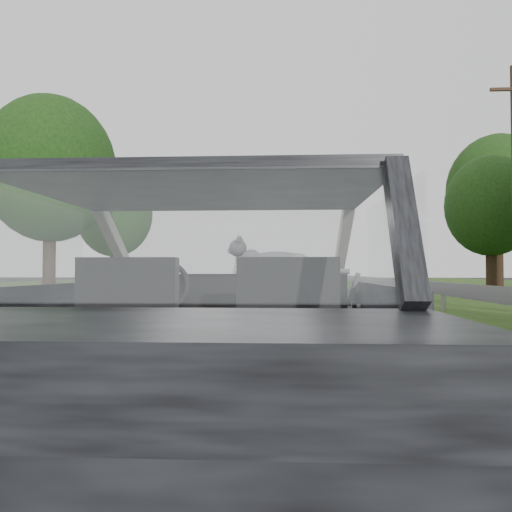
# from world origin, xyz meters

# --- Properties ---
(ground) EXTENTS (140.00, 140.00, 0.00)m
(ground) POSITION_xyz_m (0.00, 0.00, 0.00)
(ground) COLOR #272728
(ground) RESTS_ON ground
(subject_car) EXTENTS (1.80, 4.00, 1.45)m
(subject_car) POSITION_xyz_m (0.00, 0.00, 0.72)
(subject_car) COLOR black
(subject_car) RESTS_ON ground
(dashboard) EXTENTS (1.58, 0.45, 0.30)m
(dashboard) POSITION_xyz_m (0.00, 0.62, 0.85)
(dashboard) COLOR black
(dashboard) RESTS_ON subject_car
(driver_seat) EXTENTS (0.50, 0.72, 0.42)m
(driver_seat) POSITION_xyz_m (-0.40, -0.29, 0.88)
(driver_seat) COLOR black
(driver_seat) RESTS_ON subject_car
(passenger_seat) EXTENTS (0.50, 0.72, 0.42)m
(passenger_seat) POSITION_xyz_m (0.40, -0.29, 0.88)
(passenger_seat) COLOR black
(passenger_seat) RESTS_ON subject_car
(steering_wheel) EXTENTS (0.36, 0.36, 0.04)m
(steering_wheel) POSITION_xyz_m (-0.40, 0.33, 0.92)
(steering_wheel) COLOR black
(steering_wheel) RESTS_ON dashboard
(cat) EXTENTS (0.63, 0.29, 0.27)m
(cat) POSITION_xyz_m (0.33, 0.62, 1.09)
(cat) COLOR gray
(cat) RESTS_ON dashboard
(guardrail) EXTENTS (0.05, 90.00, 0.32)m
(guardrail) POSITION_xyz_m (4.30, 10.00, 0.58)
(guardrail) COLOR gray
(guardrail) RESTS_ON ground
(other_car) EXTENTS (2.27, 5.11, 1.65)m
(other_car) POSITION_xyz_m (-1.01, 20.46, 0.82)
(other_car) COLOR #B1B4BE
(other_car) RESTS_ON ground
(highway_sign) EXTENTS (0.40, 0.97, 2.46)m
(highway_sign) POSITION_xyz_m (5.26, 18.38, 1.23)
(highway_sign) COLOR #196330
(highway_sign) RESTS_ON ground
(tree_2) EXTENTS (5.20, 5.20, 6.34)m
(tree_2) POSITION_xyz_m (10.25, 21.37, 3.17)
(tree_2) COLOR black
(tree_2) RESTS_ON ground
(tree_3) EXTENTS (7.28, 7.28, 9.12)m
(tree_3) POSITION_xyz_m (13.52, 28.30, 4.56)
(tree_3) COLOR black
(tree_3) RESTS_ON ground
(tree_5) EXTENTS (6.82, 6.82, 8.25)m
(tree_5) POSITION_xyz_m (-9.53, 17.73, 4.13)
(tree_5) COLOR black
(tree_5) RESTS_ON ground
(tree_6) EXTENTS (5.14, 5.14, 6.86)m
(tree_6) POSITION_xyz_m (-9.77, 26.52, 3.43)
(tree_6) COLOR black
(tree_6) RESTS_ON ground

